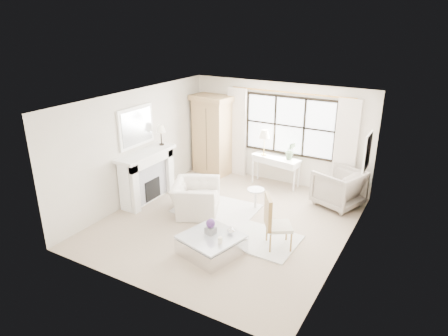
{
  "coord_description": "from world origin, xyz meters",
  "views": [
    {
      "loc": [
        3.84,
        -6.83,
        4.27
      ],
      "look_at": [
        -0.21,
        0.2,
        1.17
      ],
      "focal_mm": 32.0,
      "sensor_mm": 36.0,
      "label": 1
    }
  ],
  "objects_px": {
    "club_armchair": "(196,198)",
    "coffee_table": "(211,245)",
    "armoire": "(212,134)",
    "console_table": "(275,171)"
  },
  "relations": [
    {
      "from": "console_table",
      "to": "club_armchair",
      "type": "relative_size",
      "value": 1.19
    },
    {
      "from": "club_armchair",
      "to": "coffee_table",
      "type": "xyz_separation_m",
      "value": [
        1.2,
        -1.27,
        -0.19
      ]
    },
    {
      "from": "armoire",
      "to": "club_armchair",
      "type": "xyz_separation_m",
      "value": [
        1.0,
        -2.38,
        -0.77
      ]
    },
    {
      "from": "club_armchair",
      "to": "coffee_table",
      "type": "height_order",
      "value": "club_armchair"
    },
    {
      "from": "console_table",
      "to": "club_armchair",
      "type": "xyz_separation_m",
      "value": [
        -0.95,
        -2.4,
        -0.03
      ]
    },
    {
      "from": "armoire",
      "to": "coffee_table",
      "type": "relative_size",
      "value": 1.85
    },
    {
      "from": "armoire",
      "to": "coffee_table",
      "type": "xyz_separation_m",
      "value": [
        2.2,
        -3.64,
        -0.96
      ]
    },
    {
      "from": "armoire",
      "to": "console_table",
      "type": "xyz_separation_m",
      "value": [
        1.96,
        0.02,
        -0.74
      ]
    },
    {
      "from": "armoire",
      "to": "console_table",
      "type": "distance_m",
      "value": 2.09
    },
    {
      "from": "armoire",
      "to": "console_table",
      "type": "relative_size",
      "value": 1.65
    }
  ]
}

